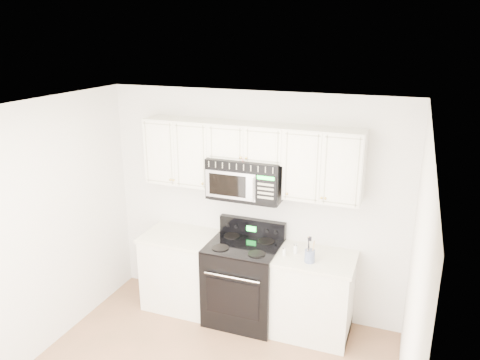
% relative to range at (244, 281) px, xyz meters
% --- Properties ---
extents(room, '(3.51, 3.51, 2.61)m').
position_rel_range_xyz_m(room, '(-0.00, -1.42, 0.82)').
color(room, '#8F5D42').
rests_on(room, ground).
extents(base_cabinet_left, '(0.86, 0.65, 0.92)m').
position_rel_range_xyz_m(base_cabinet_left, '(-0.80, 0.02, -0.06)').
color(base_cabinet_left, silver).
rests_on(base_cabinet_left, ground).
extents(base_cabinet_right, '(0.86, 0.65, 0.92)m').
position_rel_range_xyz_m(base_cabinet_right, '(0.80, 0.02, -0.06)').
color(base_cabinet_right, silver).
rests_on(base_cabinet_right, ground).
extents(range, '(0.79, 0.72, 1.13)m').
position_rel_range_xyz_m(range, '(0.00, 0.00, 0.00)').
color(range, black).
rests_on(range, ground).
extents(upper_cabinets, '(2.44, 0.37, 0.75)m').
position_rel_range_xyz_m(upper_cabinets, '(-0.00, 0.17, 1.45)').
color(upper_cabinets, silver).
rests_on(upper_cabinets, ground).
extents(microwave, '(0.81, 0.46, 0.45)m').
position_rel_range_xyz_m(microwave, '(-0.02, 0.13, 1.19)').
color(microwave, black).
rests_on(microwave, ground).
extents(utensil_crock, '(0.11, 0.11, 0.29)m').
position_rel_range_xyz_m(utensil_crock, '(0.77, -0.12, 0.51)').
color(utensil_crock, slate).
rests_on(utensil_crock, base_cabinet_right).
extents(shaker_salt, '(0.04, 0.04, 0.10)m').
position_rel_range_xyz_m(shaker_salt, '(0.48, -0.07, 0.48)').
color(shaker_salt, white).
rests_on(shaker_salt, base_cabinet_right).
extents(shaker_pepper, '(0.05, 0.05, 0.11)m').
position_rel_range_xyz_m(shaker_pepper, '(0.58, 0.03, 0.49)').
color(shaker_pepper, white).
rests_on(shaker_pepper, base_cabinet_right).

